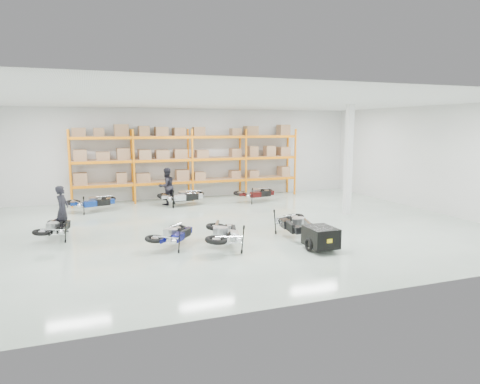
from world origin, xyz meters
name	(u,v)px	position (x,y,z in m)	size (l,w,h in m)	color
room	(232,165)	(0.00, 0.00, 2.25)	(18.00, 18.00, 18.00)	silver
pallet_rack	(190,154)	(0.00, 6.45, 2.26)	(11.28, 0.98, 3.62)	orange
structural_column	(348,160)	(5.20, 0.50, 2.25)	(0.25, 0.25, 4.50)	white
moto_blue_centre	(173,231)	(-2.56, -1.96, 0.51)	(0.75, 1.68, 1.02)	#07094D
moto_silver_left	(224,230)	(-1.15, -2.60, 0.58)	(0.85, 1.91, 1.17)	#B9BCC1
moto_black_far_left	(55,224)	(-5.94, 0.26, 0.49)	(0.72, 1.62, 0.99)	black
moto_touring_right	(296,220)	(1.46, -2.15, 0.60)	(0.87, 1.96, 1.20)	black
trailer	(321,237)	(1.46, -3.75, 0.41)	(0.87, 1.66, 0.69)	black
moto_back_a	(93,199)	(-4.72, 4.60, 0.56)	(0.81, 1.82, 1.11)	navy
moto_back_b	(182,193)	(-0.81, 4.76, 0.58)	(0.84, 1.89, 1.16)	#ABAEB5
moto_back_c	(180,195)	(-0.90, 4.81, 0.48)	(0.70, 1.57, 0.96)	black
moto_back_d	(256,191)	(2.74, 4.48, 0.56)	(0.81, 1.83, 1.12)	#3D0C0C
person_left	(62,209)	(-5.74, 1.14, 0.81)	(0.59, 0.39, 1.63)	black
person_back	(167,186)	(-1.43, 5.25, 0.87)	(0.84, 0.66, 1.73)	black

